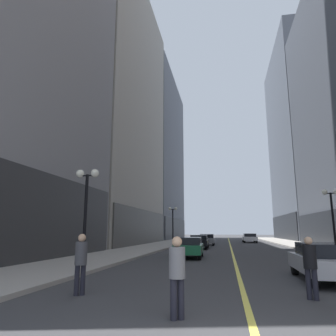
% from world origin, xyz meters
% --- Properties ---
extents(ground_plane, '(200.00, 200.00, 0.00)m').
position_xyz_m(ground_plane, '(0.00, 35.00, 0.00)').
color(ground_plane, '#38383A').
extents(sidewalk_left, '(4.50, 78.00, 0.15)m').
position_xyz_m(sidewalk_left, '(-8.25, 35.00, 0.07)').
color(sidewalk_left, '#9E9991').
rests_on(sidewalk_left, ground).
extents(sidewalk_right, '(4.50, 78.00, 0.15)m').
position_xyz_m(sidewalk_right, '(8.25, 35.00, 0.07)').
color(sidewalk_right, '#9E9991').
rests_on(sidewalk_right, ground).
extents(lane_centre_stripe, '(0.16, 70.00, 0.01)m').
position_xyz_m(lane_centre_stripe, '(0.00, 35.00, 0.00)').
color(lane_centre_stripe, '#E5D64C').
rests_on(lane_centre_stripe, ground).
extents(building_left_mid, '(12.49, 24.00, 35.59)m').
position_xyz_m(building_left_mid, '(-16.64, 34.50, 17.72)').
color(building_left_mid, '#A8A399').
rests_on(building_left_mid, ground).
extents(building_left_far, '(11.86, 26.00, 34.47)m').
position_xyz_m(building_left_far, '(-16.33, 60.00, 17.16)').
color(building_left_far, slate).
rests_on(building_left_far, ground).
extents(building_right_far, '(10.99, 26.00, 38.80)m').
position_xyz_m(building_right_far, '(15.89, 60.00, 19.31)').
color(building_right_far, '#4C515B').
rests_on(building_right_far, ground).
extents(car_silver, '(1.80, 4.41, 1.32)m').
position_xyz_m(car_silver, '(2.96, 8.32, 0.72)').
color(car_silver, '#B7B7BC').
rests_on(car_silver, ground).
extents(car_green, '(1.86, 4.17, 1.32)m').
position_xyz_m(car_green, '(-2.87, 17.03, 0.72)').
color(car_green, '#196038').
rests_on(car_green, ground).
extents(car_black, '(1.83, 4.47, 1.32)m').
position_xyz_m(car_black, '(-3.10, 27.72, 0.72)').
color(car_black, black).
rests_on(car_black, ground).
extents(car_grey, '(1.87, 4.27, 1.32)m').
position_xyz_m(car_grey, '(-2.76, 35.10, 0.72)').
color(car_grey, slate).
rests_on(car_grey, ground).
extents(car_white, '(1.99, 4.48, 1.32)m').
position_xyz_m(car_white, '(2.95, 44.74, 0.72)').
color(car_white, silver).
rests_on(car_white, ground).
extents(pedestrian_in_black_coat, '(0.45, 0.45, 1.60)m').
position_xyz_m(pedestrian_in_black_coat, '(1.73, 5.11, 0.93)').
color(pedestrian_in_black_coat, black).
rests_on(pedestrian_in_black_coat, ground).
extents(pedestrian_with_orange_bag, '(0.46, 0.46, 1.67)m').
position_xyz_m(pedestrian_with_orange_bag, '(-4.49, 4.56, 0.97)').
color(pedestrian_with_orange_bag, black).
rests_on(pedestrian_with_orange_bag, ground).
extents(pedestrian_in_grey_suit, '(0.47, 0.47, 1.64)m').
position_xyz_m(pedestrian_in_grey_suit, '(-1.45, 2.67, 0.95)').
color(pedestrian_in_grey_suit, black).
rests_on(pedestrian_in_grey_suit, ground).
extents(street_lamp_left_near, '(1.06, 0.36, 4.43)m').
position_xyz_m(street_lamp_left_near, '(-6.40, 8.75, 3.26)').
color(street_lamp_left_near, black).
rests_on(street_lamp_left_near, ground).
extents(street_lamp_left_far, '(1.06, 0.36, 4.43)m').
position_xyz_m(street_lamp_left_far, '(-6.40, 31.67, 3.26)').
color(street_lamp_left_far, black).
rests_on(street_lamp_left_far, ground).
extents(street_lamp_right_mid, '(1.06, 0.36, 4.43)m').
position_xyz_m(street_lamp_right_mid, '(6.40, 17.96, 3.26)').
color(street_lamp_right_mid, black).
rests_on(street_lamp_right_mid, ground).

